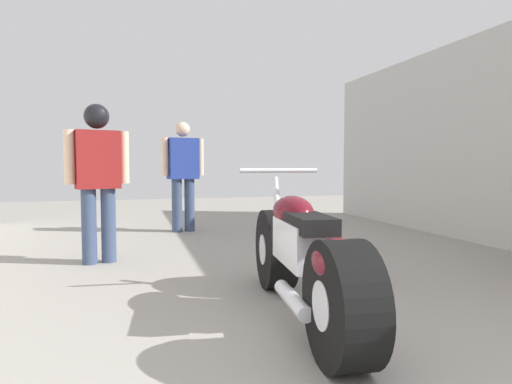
% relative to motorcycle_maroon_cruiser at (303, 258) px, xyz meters
% --- Properties ---
extents(ground_plane, '(18.11, 18.11, 0.00)m').
position_rel_motorcycle_maroon_cruiser_xyz_m(ground_plane, '(-0.01, 1.57, -0.41)').
color(ground_plane, gray).
extents(garage_partition_right, '(0.08, 8.30, 2.68)m').
position_rel_motorcycle_maroon_cruiser_xyz_m(garage_partition_right, '(3.24, 1.57, 0.93)').
color(garage_partition_right, '#B7B5AD').
rests_on(garage_partition_right, ground_plane).
extents(motorcycle_maroon_cruiser, '(0.62, 2.11, 0.98)m').
position_rel_motorcycle_maroon_cruiser_xyz_m(motorcycle_maroon_cruiser, '(0.00, 0.00, 0.00)').
color(motorcycle_maroon_cruiser, black).
rests_on(motorcycle_maroon_cruiser, ground_plane).
extents(mechanic_in_blue, '(0.67, 0.32, 1.65)m').
position_rel_motorcycle_maroon_cruiser_xyz_m(mechanic_in_blue, '(-0.31, 4.07, 0.53)').
color(mechanic_in_blue, '#384766').
rests_on(mechanic_in_blue, ground_plane).
extents(mechanic_with_helmet, '(0.64, 0.32, 1.62)m').
position_rel_motorcycle_maroon_cruiser_xyz_m(mechanic_with_helmet, '(-1.38, 2.13, 0.57)').
color(mechanic_with_helmet, '#384766').
rests_on(mechanic_with_helmet, ground_plane).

